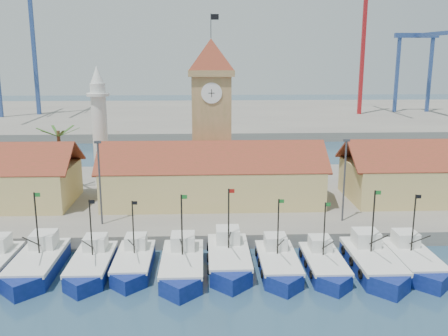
{
  "coord_description": "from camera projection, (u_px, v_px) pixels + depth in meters",
  "views": [
    {
      "loc": [
        -1.07,
        -39.2,
        19.33
      ],
      "look_at": [
        1.32,
        18.0,
        6.14
      ],
      "focal_mm": 40.0,
      "sensor_mm": 36.0,
      "label": 1
    }
  ],
  "objects": [
    {
      "name": "boat_5",
      "position": [
        182.0,
        268.0,
        44.22
      ],
      "size": [
        3.7,
        10.13,
        7.67
      ],
      "color": "navy",
      "rests_on": "ground"
    },
    {
      "name": "gantry",
      "position": [
        420.0,
        51.0,
        144.41
      ],
      "size": [
        13.0,
        22.0,
        23.2
      ],
      "color": "#2C4888",
      "rests_on": "terminal"
    },
    {
      "name": "terminal",
      "position": [
        207.0,
        116.0,
        149.42
      ],
      "size": [
        240.0,
        80.0,
        2.0
      ],
      "primitive_type": "cube",
      "color": "gray",
      "rests_on": "ground"
    },
    {
      "name": "clock_tower",
      "position": [
        211.0,
        111.0,
        65.17
      ],
      "size": [
        5.8,
        5.8,
        22.7
      ],
      "color": "tan",
      "rests_on": "quay"
    },
    {
      "name": "boat_9",
      "position": [
        374.0,
        264.0,
        44.8
      ],
      "size": [
        3.81,
        10.43,
        7.89
      ],
      "color": "navy",
      "rests_on": "ground"
    },
    {
      "name": "boat_7",
      "position": [
        279.0,
        265.0,
        44.8
      ],
      "size": [
        3.41,
        9.34,
        7.07
      ],
      "color": "navy",
      "rests_on": "ground"
    },
    {
      "name": "boat_2",
      "position": [
        37.0,
        266.0,
        44.52
      ],
      "size": [
        3.75,
        10.27,
        7.77
      ],
      "color": "navy",
      "rests_on": "ground"
    },
    {
      "name": "minaret",
      "position": [
        100.0,
        127.0,
        67.01
      ],
      "size": [
        3.0,
        3.0,
        16.3
      ],
      "color": "silver",
      "rests_on": "quay"
    },
    {
      "name": "palm_tree",
      "position": [
        60.0,
        155.0,
        65.64
      ],
      "size": [
        5.6,
        5.03,
        8.39
      ],
      "color": "brown",
      "rests_on": "quay"
    },
    {
      "name": "boat_3",
      "position": [
        91.0,
        267.0,
        44.54
      ],
      "size": [
        3.42,
        9.36,
        7.09
      ],
      "color": "navy",
      "rests_on": "ground"
    },
    {
      "name": "boat_6",
      "position": [
        229.0,
        261.0,
        45.68
      ],
      "size": [
        3.76,
        10.29,
        7.79
      ],
      "color": "navy",
      "rests_on": "ground"
    },
    {
      "name": "crane_red_right",
      "position": [
        366.0,
        22.0,
        139.09
      ],
      "size": [
        1.0,
        32.54,
        46.8
      ],
      "color": "#AA1A1E",
      "rests_on": "terminal"
    },
    {
      "name": "ground",
      "position": [
        217.0,
        285.0,
        42.55
      ],
      "size": [
        400.0,
        400.0,
        0.0
      ],
      "primitive_type": "plane",
      "color": "#1D3A4F",
      "rests_on": "ground"
    },
    {
      "name": "hall_center",
      "position": [
        213.0,
        182.0,
        61.12
      ],
      "size": [
        27.04,
        10.13,
        7.61
      ],
      "color": "tan",
      "rests_on": "quay"
    },
    {
      "name": "boat_10",
      "position": [
        414.0,
        262.0,
        45.36
      ],
      "size": [
        3.54,
        9.69,
        7.33
      ],
      "color": "navy",
      "rests_on": "ground"
    },
    {
      "name": "lamp_posts",
      "position": [
        219.0,
        178.0,
        52.8
      ],
      "size": [
        80.7,
        0.25,
        9.03
      ],
      "color": "#3F3F44",
      "rests_on": "quay"
    },
    {
      "name": "quay",
      "position": [
        212.0,
        198.0,
        65.74
      ],
      "size": [
        140.0,
        32.0,
        1.5
      ],
      "primitive_type": "cube",
      "color": "gray",
      "rests_on": "ground"
    },
    {
      "name": "crane_blue_near",
      "position": [
        31.0,
        27.0,
        138.81
      ],
      "size": [
        1.0,
        29.97,
        44.48
      ],
      "color": "#2C4888",
      "rests_on": "terminal"
    },
    {
      "name": "boat_4",
      "position": [
        133.0,
        264.0,
        45.12
      ],
      "size": [
        3.28,
        8.98,
        6.8
      ],
      "color": "navy",
      "rests_on": "ground"
    },
    {
      "name": "boat_8",
      "position": [
        325.0,
        266.0,
        44.69
      ],
      "size": [
        3.28,
        8.97,
        6.79
      ],
      "color": "navy",
      "rests_on": "ground"
    }
  ]
}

